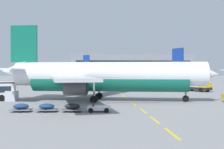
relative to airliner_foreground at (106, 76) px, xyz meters
The scene contains 9 objects.
ground 30.35m from the airliner_foreground, 30.45° to the left, with size 400.00×400.00×0.00m, color gray.
apron_paint_markings 13.13m from the airliner_foreground, 71.63° to the left, with size 8.00×93.31×0.01m.
airliner_foreground is the anchor object (origin of this frame).
airliner_far_center 82.24m from the airliner_foreground, 98.52° to the left, with size 26.94×29.13×11.40m.
airliner_far_right 35.16m from the airliner_foreground, 66.58° to the left, with size 26.93×28.32×10.32m.
fuel_service_truck 29.17m from the airliner_foreground, 40.56° to the left, with size 5.53×7.28×3.14m.
baggage_train 12.99m from the airliner_foreground, 118.13° to the right, with size 11.67×2.35×1.14m.
uld_cargo_container 15.25m from the airliner_foreground, behind, with size 1.78×1.74×1.60m.
terminal_satellite 147.18m from the airliner_foreground, 80.18° to the left, with size 81.34×26.90×17.29m.
Camera 1 is at (11.88, -18.39, 4.83)m, focal length 43.67 mm.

